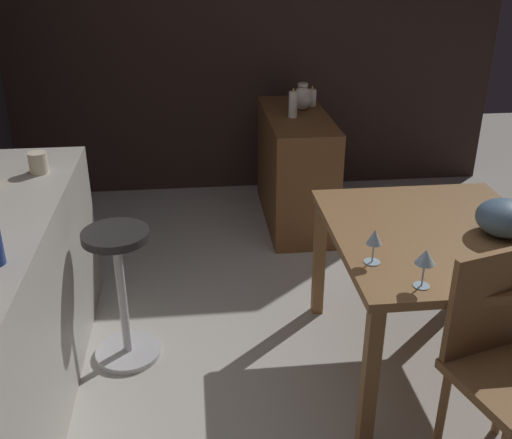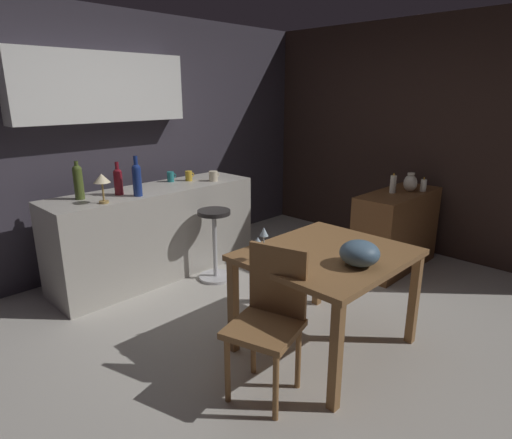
{
  "view_description": "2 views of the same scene",
  "coord_description": "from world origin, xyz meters",
  "px_view_note": "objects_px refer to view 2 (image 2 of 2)",
  "views": [
    {
      "loc": [
        -2.3,
        0.6,
        1.96
      ],
      "look_at": [
        0.3,
        0.32,
        0.72
      ],
      "focal_mm": 41.87,
      "sensor_mm": 36.0,
      "label": 1
    },
    {
      "loc": [
        -2.3,
        -2.09,
        1.81
      ],
      "look_at": [
        0.14,
        0.31,
        0.79
      ],
      "focal_mm": 30.04,
      "sensor_mm": 36.0,
      "label": 2
    }
  ],
  "objects_px": {
    "dining_table": "(327,264)",
    "cup_mustard": "(189,176)",
    "wine_bottle_ruby": "(118,180)",
    "cup_cream": "(213,176)",
    "wine_glass_left": "(264,233)",
    "wine_glass_right": "(258,242)",
    "counter_lamp": "(102,180)",
    "pillar_candle_short": "(423,185)",
    "chair_near_window": "(269,316)",
    "bar_stool": "(215,243)",
    "cup_teal": "(171,177)",
    "fruit_bowl": "(360,253)",
    "pillar_candle_tall": "(393,184)",
    "vase_ceramic_ivory": "(410,183)",
    "wine_bottle_cobalt": "(137,178)",
    "sideboard_cabinet": "(396,230)",
    "wine_bottle_olive": "(78,181)"
  },
  "relations": [
    {
      "from": "dining_table",
      "to": "cup_mustard",
      "type": "relative_size",
      "value": 10.15
    },
    {
      "from": "wine_bottle_ruby",
      "to": "cup_cream",
      "type": "relative_size",
      "value": 2.38
    },
    {
      "from": "wine_glass_left",
      "to": "wine_glass_right",
      "type": "distance_m",
      "value": 0.25
    },
    {
      "from": "counter_lamp",
      "to": "pillar_candle_short",
      "type": "distance_m",
      "value": 3.14
    },
    {
      "from": "chair_near_window",
      "to": "pillar_candle_short",
      "type": "height_order",
      "value": "pillar_candle_short"
    },
    {
      "from": "bar_stool",
      "to": "cup_teal",
      "type": "distance_m",
      "value": 0.89
    },
    {
      "from": "wine_glass_right",
      "to": "cup_mustard",
      "type": "height_order",
      "value": "cup_mustard"
    },
    {
      "from": "bar_stool",
      "to": "fruit_bowl",
      "type": "height_order",
      "value": "fruit_bowl"
    },
    {
      "from": "cup_teal",
      "to": "counter_lamp",
      "type": "xyz_separation_m",
      "value": [
        -0.93,
        -0.36,
        0.14
      ]
    },
    {
      "from": "chair_near_window",
      "to": "cup_cream",
      "type": "relative_size",
      "value": 7.25
    },
    {
      "from": "pillar_candle_tall",
      "to": "vase_ceramic_ivory",
      "type": "relative_size",
      "value": 1.04
    },
    {
      "from": "wine_glass_right",
      "to": "cup_teal",
      "type": "distance_m",
      "value": 2.02
    },
    {
      "from": "wine_glass_right",
      "to": "wine_bottle_cobalt",
      "type": "height_order",
      "value": "wine_bottle_cobalt"
    },
    {
      "from": "chair_near_window",
      "to": "cup_teal",
      "type": "relative_size",
      "value": 8.66
    },
    {
      "from": "fruit_bowl",
      "to": "pillar_candle_short",
      "type": "distance_m",
      "value": 2.08
    },
    {
      "from": "sideboard_cabinet",
      "to": "counter_lamp",
      "type": "bearing_deg",
      "value": 149.78
    },
    {
      "from": "wine_bottle_olive",
      "to": "pillar_candle_short",
      "type": "bearing_deg",
      "value": -34.15
    },
    {
      "from": "wine_bottle_cobalt",
      "to": "wine_bottle_olive",
      "type": "relative_size",
      "value": 1.08
    },
    {
      "from": "sideboard_cabinet",
      "to": "wine_bottle_cobalt",
      "type": "xyz_separation_m",
      "value": [
        -2.14,
        1.47,
        0.65
      ]
    },
    {
      "from": "counter_lamp",
      "to": "wine_bottle_ruby",
      "type": "bearing_deg",
      "value": 38.51
    },
    {
      "from": "counter_lamp",
      "to": "fruit_bowl",
      "type": "bearing_deg",
      "value": -72.13
    },
    {
      "from": "cup_teal",
      "to": "pillar_candle_tall",
      "type": "xyz_separation_m",
      "value": [
        1.48,
        -1.76,
        -0.04
      ]
    },
    {
      "from": "wine_glass_left",
      "to": "counter_lamp",
      "type": "height_order",
      "value": "counter_lamp"
    },
    {
      "from": "wine_glass_left",
      "to": "pillar_candle_short",
      "type": "distance_m",
      "value": 2.22
    },
    {
      "from": "wine_glass_left",
      "to": "cup_cream",
      "type": "height_order",
      "value": "cup_cream"
    },
    {
      "from": "wine_bottle_ruby",
      "to": "pillar_candle_short",
      "type": "distance_m",
      "value": 3.03
    },
    {
      "from": "wine_bottle_olive",
      "to": "cup_cream",
      "type": "xyz_separation_m",
      "value": [
        1.35,
        -0.22,
        -0.11
      ]
    },
    {
      "from": "wine_glass_right",
      "to": "wine_bottle_olive",
      "type": "xyz_separation_m",
      "value": [
        -0.35,
        1.84,
        0.2
      ]
    },
    {
      "from": "bar_stool",
      "to": "cup_cream",
      "type": "relative_size",
      "value": 5.61
    },
    {
      "from": "wine_glass_left",
      "to": "wine_bottle_ruby",
      "type": "xyz_separation_m",
      "value": [
        -0.23,
        1.62,
        0.19
      ]
    },
    {
      "from": "bar_stool",
      "to": "pillar_candle_tall",
      "type": "relative_size",
      "value": 3.5
    },
    {
      "from": "pillar_candle_tall",
      "to": "vase_ceramic_ivory",
      "type": "bearing_deg",
      "value": -28.74
    },
    {
      "from": "sideboard_cabinet",
      "to": "cup_mustard",
      "type": "relative_size",
      "value": 10.13
    },
    {
      "from": "counter_lamp",
      "to": "cup_teal",
      "type": "bearing_deg",
      "value": 21.07
    },
    {
      "from": "pillar_candle_tall",
      "to": "sideboard_cabinet",
      "type": "bearing_deg",
      "value": -29.95
    },
    {
      "from": "chair_near_window",
      "to": "wine_glass_left",
      "type": "xyz_separation_m",
      "value": [
        0.39,
        0.41,
        0.34
      ]
    },
    {
      "from": "fruit_bowl",
      "to": "pillar_candle_short",
      "type": "height_order",
      "value": "pillar_candle_short"
    },
    {
      "from": "counter_lamp",
      "to": "pillar_candle_tall",
      "type": "distance_m",
      "value": 2.79
    },
    {
      "from": "vase_ceramic_ivory",
      "to": "cup_mustard",
      "type": "bearing_deg",
      "value": 130.25
    },
    {
      "from": "chair_near_window",
      "to": "cup_mustard",
      "type": "xyz_separation_m",
      "value": [
        1.0,
        2.09,
        0.45
      ]
    },
    {
      "from": "sideboard_cabinet",
      "to": "cup_teal",
      "type": "bearing_deg",
      "value": 130.73
    },
    {
      "from": "fruit_bowl",
      "to": "cup_mustard",
      "type": "relative_size",
      "value": 2.36
    },
    {
      "from": "wine_bottle_cobalt",
      "to": "pillar_candle_tall",
      "type": "bearing_deg",
      "value": -34.73
    },
    {
      "from": "cup_mustard",
      "to": "counter_lamp",
      "type": "height_order",
      "value": "counter_lamp"
    },
    {
      "from": "cup_mustard",
      "to": "dining_table",
      "type": "bearing_deg",
      "value": -100.21
    },
    {
      "from": "chair_near_window",
      "to": "dining_table",
      "type": "bearing_deg",
      "value": 2.84
    },
    {
      "from": "wine_glass_right",
      "to": "wine_bottle_ruby",
      "type": "bearing_deg",
      "value": 90.87
    },
    {
      "from": "dining_table",
      "to": "counter_lamp",
      "type": "bearing_deg",
      "value": 111.87
    },
    {
      "from": "cup_mustard",
      "to": "counter_lamp",
      "type": "relative_size",
      "value": 0.43
    },
    {
      "from": "wine_glass_right",
      "to": "cup_mustard",
      "type": "bearing_deg",
      "value": 65.78
    }
  ]
}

